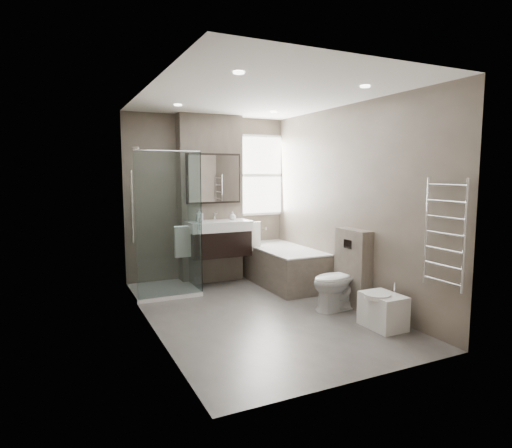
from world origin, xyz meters
TOP-DOWN VIEW (x-y plane):
  - room at (0.00, 0.00)m, footprint 2.70×3.90m
  - vanity_pier at (0.00, 1.77)m, footprint 1.00×0.25m
  - vanity at (0.00, 1.43)m, footprint 0.95×0.47m
  - mirror_cabinet at (0.00, 1.61)m, footprint 0.86×0.08m
  - towel_left at (-0.56, 1.40)m, footprint 0.24×0.06m
  - towel_right at (0.56, 1.40)m, footprint 0.24×0.06m
  - shower_enclosure at (-0.75, 1.35)m, footprint 0.90×0.90m
  - bathtub at (0.92, 1.10)m, footprint 0.75×1.60m
  - window at (0.90, 1.88)m, footprint 0.98×0.06m
  - toilet at (0.97, -0.28)m, footprint 0.76×0.47m
  - cistern_box at (1.21, -0.25)m, footprint 0.19×0.55m
  - bidet at (1.01, -1.03)m, footprint 0.41×0.48m
  - towel_radiator at (1.25, -1.60)m, footprint 0.03×0.49m
  - soap_bottle_a at (-0.28, 1.45)m, footprint 0.08×0.09m
  - soap_bottle_b at (0.24, 1.46)m, footprint 0.10×0.10m

SIDE VIEW (x-z plane):
  - bidet at x=1.01m, z-range -0.05..0.45m
  - bathtub at x=0.92m, z-range 0.03..0.60m
  - toilet at x=0.97m, z-range 0.00..0.74m
  - shower_enclosure at x=-0.75m, z-range -0.51..1.49m
  - cistern_box at x=1.21m, z-range 0.00..1.00m
  - towel_left at x=-0.56m, z-range 0.50..0.94m
  - towel_right at x=0.56m, z-range 0.50..0.94m
  - vanity at x=0.00m, z-range 0.41..1.07m
  - soap_bottle_b at x=0.24m, z-range 1.00..1.13m
  - soap_bottle_a at x=-0.28m, z-range 1.00..1.19m
  - towel_radiator at x=1.25m, z-range 0.57..1.67m
  - room at x=0.00m, z-range -0.05..2.65m
  - vanity_pier at x=0.00m, z-range 0.00..2.60m
  - mirror_cabinet at x=0.00m, z-range 1.25..2.01m
  - window at x=0.90m, z-range 1.01..2.34m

